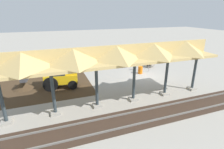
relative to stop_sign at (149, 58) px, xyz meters
The scene contains 9 objects.
ground_plane 2.59m from the stop_sign, 48.74° to the left, with size 120.00×120.00×0.00m, color #9E998E.
dirt_work_zone 12.90m from the stop_sign, ahead, with size 9.67×7.00×0.01m, color #42301E.
platform_canopy 9.67m from the stop_sign, 41.86° to the left, with size 17.36×3.20×4.90m.
rail_tracks 9.12m from the stop_sign, 81.95° to the left, with size 60.00×2.58×0.15m.
stop_sign is the anchor object (origin of this frame).
backhoe 11.16m from the stop_sign, ahead, with size 5.43×2.12×2.82m.
dirt_mound 14.70m from the stop_sign, ahead, with size 4.20×4.20×1.35m, color #42301E.
concrete_pipe 2.42m from the stop_sign, 126.61° to the right, with size 1.32×1.33×1.00m.
traffic_barrel 1.89m from the stop_sign, 10.17° to the left, with size 0.56×0.56×0.90m, color orange.
Camera 1 is at (10.53, 16.91, 7.20)m, focal length 28.00 mm.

